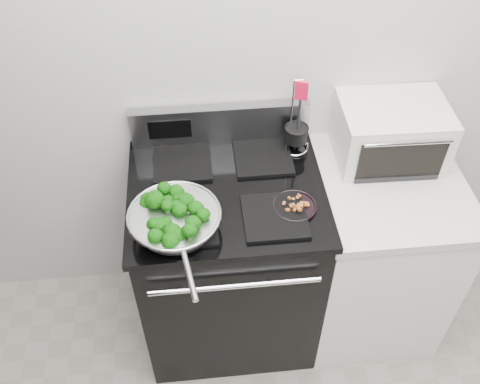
{
  "coord_description": "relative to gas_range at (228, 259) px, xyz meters",
  "views": [
    {
      "loc": [
        -0.4,
        -0.09,
        2.46
      ],
      "look_at": [
        -0.25,
        1.36,
        0.98
      ],
      "focal_mm": 40.0,
      "sensor_mm": 36.0,
      "label": 1
    }
  ],
  "objects": [
    {
      "name": "utensil_holder",
      "position": [
        0.32,
        0.21,
        0.53
      ],
      "size": [
        0.11,
        0.11,
        0.35
      ],
      "rotation": [
        0.0,
        0.0,
        -0.31
      ],
      "color": "silver",
      "rests_on": "gas_range"
    },
    {
      "name": "bacon_plate",
      "position": [
        0.25,
        -0.13,
        0.48
      ],
      "size": [
        0.17,
        0.17,
        0.04
      ],
      "rotation": [
        0.0,
        0.0,
        0.11
      ],
      "color": "black",
      "rests_on": "gas_range"
    },
    {
      "name": "toaster_oven",
      "position": [
        0.71,
        0.17,
        0.56
      ],
      "size": [
        0.45,
        0.35,
        0.25
      ],
      "rotation": [
        0.0,
        0.0,
        -0.02
      ],
      "color": "silver",
      "rests_on": "counter"
    },
    {
      "name": "skillet",
      "position": [
        -0.2,
        -0.2,
        0.52
      ],
      "size": [
        0.35,
        0.54,
        0.07
      ],
      "rotation": [
        0.0,
        0.0,
        0.17
      ],
      "color": "silver",
      "rests_on": "gas_range"
    },
    {
      "name": "gas_range",
      "position": [
        0.0,
        0.0,
        0.0
      ],
      "size": [
        0.79,
        0.69,
        1.13
      ],
      "color": "black",
      "rests_on": "floor"
    },
    {
      "name": "counter",
      "position": [
        0.68,
        -0.0,
        -0.03
      ],
      "size": [
        0.62,
        0.68,
        0.92
      ],
      "color": "white",
      "rests_on": "floor"
    },
    {
      "name": "broccoli_pile",
      "position": [
        -0.2,
        -0.19,
        0.54
      ],
      "size": [
        0.27,
        0.27,
        0.09
      ],
      "primitive_type": null,
      "color": "black",
      "rests_on": "skillet"
    },
    {
      "name": "back_wall",
      "position": [
        0.3,
        0.34,
        0.86
      ],
      "size": [
        4.0,
        0.02,
        2.7
      ],
      "primitive_type": "cube",
      "color": "#BBB9B1",
      "rests_on": "ground"
    }
  ]
}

